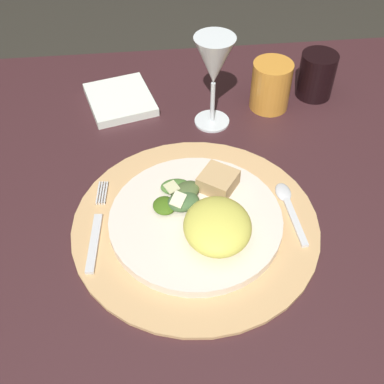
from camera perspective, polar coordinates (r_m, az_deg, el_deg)
dining_table at (r=0.87m, az=5.05°, el=-8.05°), size 1.22×0.92×0.70m
placemat at (r=0.72m, az=0.42°, el=-3.79°), size 0.36×0.36×0.01m
dinner_plate at (r=0.72m, az=0.42°, el=-3.27°), size 0.25×0.25×0.01m
pasta_serving at (r=0.68m, az=2.98°, el=-3.95°), size 0.10×0.11×0.04m
salad_greens at (r=0.73m, az=-1.45°, el=-0.50°), size 0.08×0.07×0.03m
bread_piece at (r=0.74m, az=3.05°, el=1.31°), size 0.07×0.07×0.03m
fork at (r=0.72m, az=-11.04°, el=-4.23°), size 0.03×0.17×0.00m
spoon at (r=0.76m, az=11.05°, el=-1.28°), size 0.02×0.13×0.01m
napkin at (r=0.95m, az=-8.35°, el=10.58°), size 0.14×0.15×0.02m
wine_glass at (r=0.83m, az=2.57°, el=14.60°), size 0.07×0.07×0.17m
amber_tumbler at (r=0.92m, az=9.14°, el=12.10°), size 0.07×0.07×0.09m
dark_tumbler at (r=0.97m, az=14.26°, el=13.01°), size 0.07×0.07×0.09m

